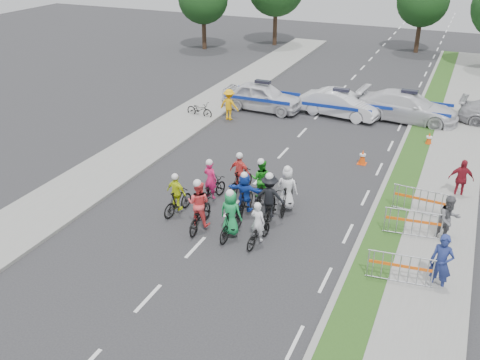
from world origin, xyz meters
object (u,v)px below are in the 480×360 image
at_px(rider_3, 177,198).
at_px(cone_1, 429,139).
at_px(rider_6, 211,187).
at_px(barrier_1, 413,225).
at_px(rider_7, 287,193).
at_px(rider_8, 261,185).
at_px(spectator_0, 441,263).
at_px(rider_5, 245,196).
at_px(rider_9, 240,178).
at_px(rider_2, 199,210).
at_px(barrier_2, 419,202).
at_px(cone_0, 363,157).
at_px(rider_4, 269,202).
at_px(marshal_hiviz, 229,105).
at_px(tree_4, 423,1).
at_px(barrier_0, 400,270).
at_px(police_car_1, 340,104).
at_px(police_car_2, 408,107).
at_px(parked_bike, 200,110).
at_px(rider_0, 258,230).
at_px(spectator_2, 461,179).
at_px(rider_1, 231,218).
at_px(spectator_1, 449,219).
at_px(police_car_0, 262,97).

relative_size(rider_3, cone_1, 2.46).
xyz_separation_m(rider_6, barrier_1, (7.71, 0.33, -0.05)).
distance_m(rider_7, rider_8, 1.26).
height_order(rider_6, spectator_0, spectator_0).
xyz_separation_m(rider_5, rider_9, (-0.84, 1.48, -0.04)).
relative_size(rider_6, rider_7, 0.98).
xyz_separation_m(rider_6, rider_9, (0.80, 1.07, 0.10)).
relative_size(rider_2, barrier_2, 1.01).
distance_m(rider_2, cone_0, 9.10).
height_order(rider_4, marshal_hiviz, rider_4).
bearing_deg(rider_6, rider_2, 115.49).
relative_size(rider_2, marshal_hiviz, 1.15).
height_order(rider_2, tree_4, tree_4).
height_order(rider_6, barrier_0, rider_6).
xyz_separation_m(police_car_1, police_car_2, (3.60, 0.79, 0.06)).
relative_size(barrier_0, parked_bike, 1.19).
height_order(rider_4, barrier_0, rider_4).
bearing_deg(rider_0, rider_3, -5.35).
height_order(spectator_0, spectator_2, spectator_0).
bearing_deg(rider_6, barrier_0, 171.77).
distance_m(rider_7, police_car_1, 11.69).
distance_m(rider_1, spectator_1, 7.50).
relative_size(spectator_2, marshal_hiviz, 0.95).
distance_m(rider_3, rider_4, 3.51).
relative_size(rider_0, cone_0, 2.40).
distance_m(rider_0, rider_5, 2.15).
bearing_deg(marshal_hiviz, barrier_1, 147.70).
height_order(rider_6, cone_1, rider_6).
relative_size(rider_5, rider_7, 0.93).
bearing_deg(rider_1, police_car_0, -71.22).
relative_size(police_car_0, spectator_1, 2.71).
bearing_deg(police_car_1, rider_3, 176.53).
xyz_separation_m(rider_3, police_car_1, (2.86, 13.54, 0.07)).
distance_m(rider_0, marshal_hiviz, 12.86).
bearing_deg(tree_4, police_car_2, -84.45).
relative_size(rider_2, rider_7, 1.04).
height_order(spectator_1, cone_0, spectator_1).
xyz_separation_m(rider_4, rider_8, (-0.86, 1.35, -0.08)).
height_order(rider_3, cone_0, rider_3).
bearing_deg(parked_bike, police_car_2, -62.15).
bearing_deg(barrier_0, rider_4, 157.64).
relative_size(rider_2, rider_8, 1.05).
bearing_deg(barrier_0, spectator_2, 79.19).
xyz_separation_m(marshal_hiviz, cone_0, (8.15, -3.04, -0.54)).
bearing_deg(parked_bike, cone_0, -98.54).
bearing_deg(rider_2, barrier_0, 169.50).
xyz_separation_m(rider_8, spectator_2, (7.21, 3.44, 0.14)).
bearing_deg(spectator_0, parked_bike, 153.32).
relative_size(rider_0, rider_6, 0.88).
xyz_separation_m(rider_4, barrier_1, (5.03, 0.86, -0.22)).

